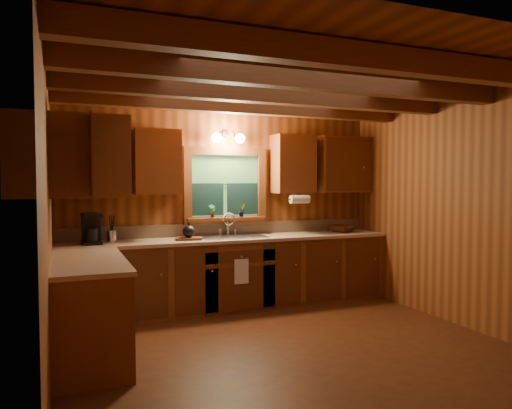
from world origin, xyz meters
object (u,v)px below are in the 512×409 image
Objects in this scene: cutting_board at (189,239)px; wicker_basket at (342,229)px; sink at (232,241)px; coffee_maker at (91,229)px.

wicker_basket is (2.22, 0.08, 0.03)m from cutting_board.
sink reaches higher than cutting_board.
sink is 1.64m from wicker_basket.
coffee_maker reaches higher than sink.
sink is at bearing -5.25° from coffee_maker.
coffee_maker is 3.33m from wicker_basket.
sink is 2.32× the size of coffee_maker.
cutting_board is at bearing -174.33° from sink.
coffee_maker is 0.94× the size of wicker_basket.
sink is 1.71m from coffee_maker.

